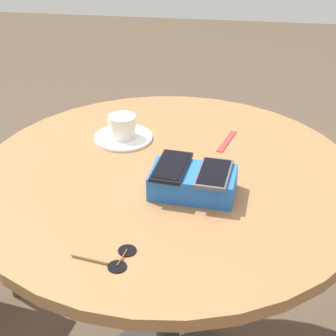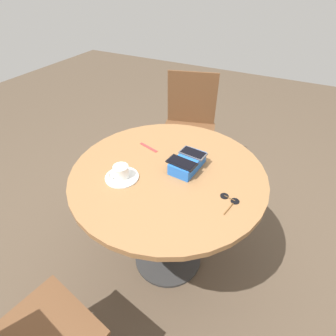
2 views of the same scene
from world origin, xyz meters
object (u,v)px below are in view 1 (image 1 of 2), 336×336
round_table (168,216)px  phone_box (193,182)px  sunglasses (118,259)px  phone_black (172,167)px  coffee_cup (122,126)px  phone_gray (214,173)px  saucer (123,138)px  lanyard_strap (227,141)px

round_table → phone_box: 0.19m
phone_box → sunglasses: size_ratio=1.62×
round_table → phone_black: phone_black is taller
round_table → coffee_cup: 0.29m
phone_gray → sunglasses: bearing=55.3°
saucer → lanyard_strap: (-0.29, -0.02, -0.00)m
phone_gray → lanyard_strap: (-0.02, -0.28, -0.06)m
lanyard_strap → sunglasses: sunglasses is taller
saucer → lanyard_strap: saucer is taller
phone_black → saucer: phone_black is taller
phone_gray → coffee_cup: 0.38m
coffee_cup → sunglasses: bearing=100.4°
phone_gray → phone_black: same height
round_table → sunglasses: sunglasses is taller
phone_box → phone_gray: size_ratio=1.49×
phone_gray → coffee_cup: bearing=-44.1°
sunglasses → phone_box: bearing=-115.8°
phone_gray → lanyard_strap: bearing=-94.5°
round_table → phone_box: size_ratio=4.75×
phone_black → round_table: bearing=-75.4°
phone_box → coffee_cup: size_ratio=2.26×
phone_gray → coffee_cup: size_ratio=1.52×
coffee_cup → phone_box: bearing=131.2°
round_table → sunglasses: (0.06, 0.34, 0.13)m
round_table → lanyard_strap: bearing=-125.5°
phone_box → phone_black: bearing=-9.2°
round_table → saucer: (0.15, -0.18, 0.13)m
phone_box → phone_black: 0.06m
round_table → sunglasses: size_ratio=7.70×
phone_black → sunglasses: 0.29m
round_table → phone_box: (-0.07, 0.07, 0.16)m
lanyard_strap → sunglasses: size_ratio=1.03×
phone_box → sunglasses: phone_box is taller
coffee_cup → lanyard_strap: bearing=-176.4°
phone_box → coffee_cup: bearing=-48.8°
saucer → coffee_cup: bearing=-35.9°
coffee_cup → lanyard_strap: (-0.29, -0.02, -0.04)m
phone_box → lanyard_strap: 0.28m
lanyard_strap → coffee_cup: bearing=3.6°
saucer → sunglasses: 0.52m
phone_black → coffee_cup: bearing=-55.3°
saucer → coffee_cup: coffee_cup is taller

